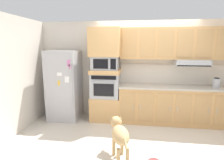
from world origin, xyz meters
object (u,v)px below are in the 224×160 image
at_px(electric_kettle, 216,83).
at_px(built_in_oven, 106,85).
at_px(refrigerator, 64,85).
at_px(dog, 119,133).
at_px(microwave, 106,63).

bearing_deg(electric_kettle, built_in_oven, 178.96).
bearing_deg(refrigerator, built_in_oven, 3.64).
relative_size(electric_kettle, dog, 0.27).
distance_m(refrigerator, dog, 2.29).
xyz_separation_m(built_in_oven, microwave, (0.00, -0.00, 0.56)).
bearing_deg(dog, built_in_oven, -1.26).
height_order(refrigerator, microwave, refrigerator).
distance_m(built_in_oven, electric_kettle, 2.60).
bearing_deg(built_in_oven, dog, -72.81).
xyz_separation_m(electric_kettle, dog, (-2.08, -1.61, -0.58)).
bearing_deg(dog, microwave, -1.26).
distance_m(electric_kettle, dog, 2.70).
xyz_separation_m(refrigerator, microwave, (1.06, 0.07, 0.58)).
height_order(refrigerator, built_in_oven, refrigerator).
distance_m(refrigerator, built_in_oven, 1.07).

